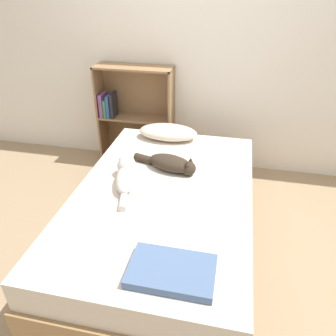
# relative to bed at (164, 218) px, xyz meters

# --- Properties ---
(ground_plane) EXTENTS (8.00, 8.00, 0.00)m
(ground_plane) POSITION_rel_bed_xyz_m (0.00, 0.00, -0.25)
(ground_plane) COLOR #997F60
(wall_back) EXTENTS (8.00, 0.06, 2.50)m
(wall_back) POSITION_rel_bed_xyz_m (0.00, 1.37, 1.00)
(wall_back) COLOR white
(wall_back) RESTS_ON ground_plane
(bed) EXTENTS (1.29, 2.02, 0.50)m
(bed) POSITION_rel_bed_xyz_m (0.00, 0.00, 0.00)
(bed) COLOR #99754C
(bed) RESTS_ON ground_plane
(pillow) EXTENTS (0.55, 0.28, 0.13)m
(pillow) POSITION_rel_bed_xyz_m (-0.15, 0.84, 0.32)
(pillow) COLOR beige
(pillow) RESTS_ON bed
(cat_light) EXTENTS (0.22, 0.53, 0.17)m
(cat_light) POSITION_rel_bed_xyz_m (-0.30, 0.05, 0.32)
(cat_light) COLOR beige
(cat_light) RESTS_ON bed
(cat_dark) EXTENTS (0.54, 0.28, 0.14)m
(cat_dark) POSITION_rel_bed_xyz_m (-0.00, 0.29, 0.31)
(cat_dark) COLOR #33281E
(cat_dark) RESTS_ON bed
(bookshelf) EXTENTS (0.78, 0.26, 1.07)m
(bookshelf) POSITION_rel_bed_xyz_m (-0.60, 1.24, 0.30)
(bookshelf) COLOR #8E6B47
(bookshelf) RESTS_ON ground_plane
(blanket_fold) EXTENTS (0.45, 0.29, 0.05)m
(blanket_fold) POSITION_rel_bed_xyz_m (0.21, -0.74, 0.28)
(blanket_fold) COLOR #4C668E
(blanket_fold) RESTS_ON bed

